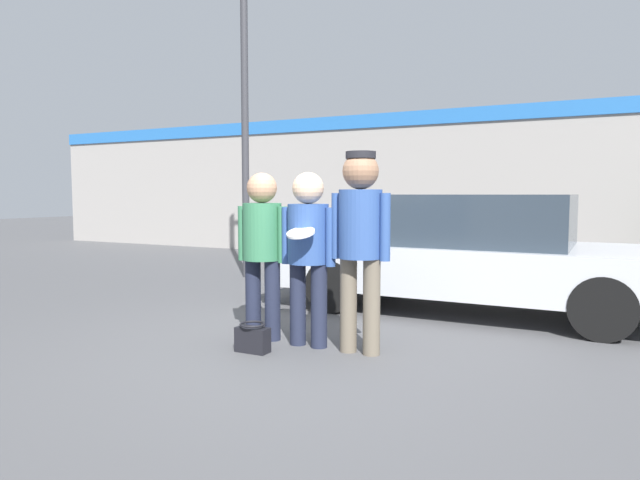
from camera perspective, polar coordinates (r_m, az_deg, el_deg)
ground_plane at (r=5.30m, az=-1.57°, el=-10.65°), size 56.00×56.00×0.00m
storefront_building at (r=12.21m, az=15.60°, el=5.45°), size 24.00×0.22×3.16m
person_left at (r=5.46m, az=-5.79°, el=-0.12°), size 0.54×0.37×1.60m
person_middle_with_frisbee at (r=5.17m, az=-1.20°, el=-0.38°), size 0.54×0.57×1.59m
person_right at (r=4.94m, az=4.05°, el=0.86°), size 0.55×0.38×1.76m
parked_car_near at (r=7.01m, az=14.62°, el=-1.23°), size 4.62×1.87×1.39m
street_lamp at (r=9.72m, az=-6.58°, el=16.70°), size 1.14×0.35×5.60m
handbag at (r=5.14m, az=-6.76°, el=-9.72°), size 0.30×0.23×0.26m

